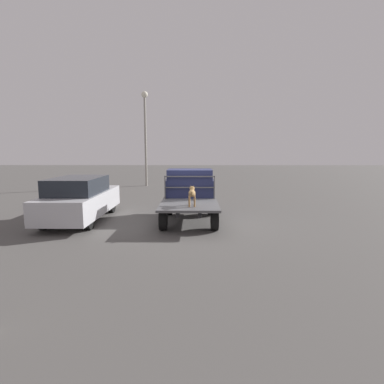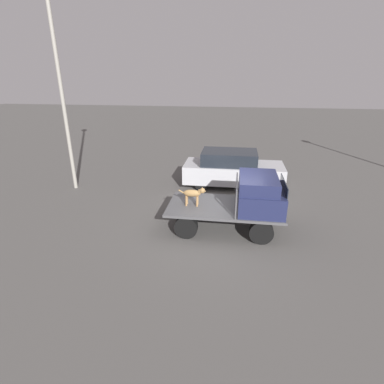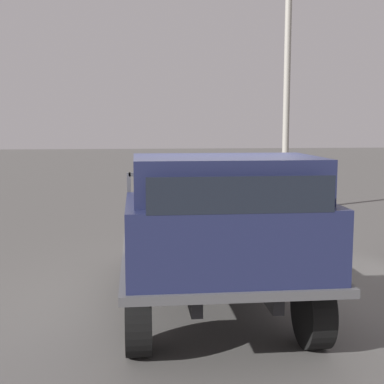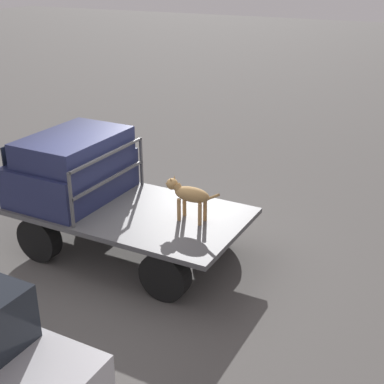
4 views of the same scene
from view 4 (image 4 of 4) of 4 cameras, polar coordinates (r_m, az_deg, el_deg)
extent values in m
plane|color=#514F4C|center=(8.94, -6.49, -6.40)|extent=(80.00, 80.00, 0.00)
cylinder|color=black|center=(8.86, -15.96, -4.80)|extent=(0.74, 0.24, 0.74)
cylinder|color=black|center=(10.00, -9.38, -0.83)|extent=(0.74, 0.24, 0.74)
cylinder|color=black|center=(7.59, -2.89, -8.87)|extent=(0.74, 0.24, 0.74)
cylinder|color=black|center=(8.90, 2.71, -3.70)|extent=(0.74, 0.24, 0.74)
cube|color=black|center=(8.39, -8.03, -3.72)|extent=(3.44, 0.10, 0.18)
cube|color=black|center=(8.91, -5.40, -1.90)|extent=(3.44, 0.10, 0.18)
cube|color=#4C4C4F|center=(8.59, -6.71, -2.01)|extent=(3.74, 2.02, 0.08)
cube|color=#1E2347|center=(9.08, -12.69, 1.58)|extent=(1.40, 1.90, 0.67)
cube|color=#1E2347|center=(8.84, -12.47, 4.71)|extent=(1.19, 1.75, 0.41)
cube|color=black|center=(9.37, -16.19, 5.00)|extent=(0.02, 1.56, 0.31)
cube|color=#4C4C4F|center=(7.93, -12.77, -0.90)|extent=(0.04, 0.04, 0.87)
cube|color=#4C4C4F|center=(9.30, -5.44, 3.25)|extent=(0.04, 0.04, 0.87)
cube|color=#4C4C4F|center=(8.45, -8.98, 3.96)|extent=(0.04, 1.86, 0.04)
cube|color=#4C4C4F|center=(8.59, -8.81, 1.34)|extent=(0.04, 1.86, 0.04)
cylinder|color=#9E7547|center=(8.07, -1.40, -1.88)|extent=(0.06, 0.06, 0.35)
cylinder|color=#9E7547|center=(8.21, -0.81, -1.42)|extent=(0.06, 0.06, 0.35)
cylinder|color=#9E7547|center=(7.92, 0.84, -2.39)|extent=(0.06, 0.06, 0.35)
cylinder|color=#9E7547|center=(8.06, 1.40, -1.92)|extent=(0.06, 0.06, 0.35)
ellipsoid|color=olive|center=(7.96, 0.00, -0.27)|extent=(0.57, 0.23, 0.23)
sphere|color=#9E7547|center=(8.04, -0.99, -0.32)|extent=(0.10, 0.10, 0.10)
cylinder|color=olive|center=(8.04, -1.53, 0.47)|extent=(0.16, 0.13, 0.16)
sphere|color=olive|center=(8.07, -2.13, 0.87)|extent=(0.18, 0.18, 0.18)
cone|color=#9E7547|center=(8.11, -2.59, 0.88)|extent=(0.10, 0.10, 0.10)
cone|color=olive|center=(8.00, -2.26, 1.24)|extent=(0.06, 0.08, 0.10)
cone|color=olive|center=(8.08, -1.91, 1.47)|extent=(0.06, 0.08, 0.10)
cylinder|color=olive|center=(7.81, 2.16, -0.57)|extent=(0.24, 0.04, 0.17)
camera|label=1|loc=(9.28, 69.41, -3.08)|focal=28.00mm
camera|label=2|loc=(16.13, 11.93, 24.44)|focal=28.00mm
camera|label=3|loc=(12.95, -27.85, 10.83)|focal=50.00mm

